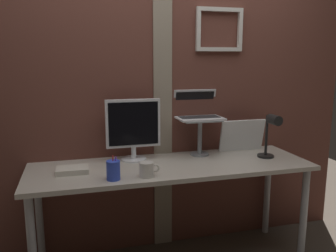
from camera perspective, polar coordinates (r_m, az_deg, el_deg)
brick_wall_back at (r=2.67m, az=-1.20°, el=6.30°), size 3.04×0.16×2.48m
desk at (r=2.44m, az=0.63°, el=-8.02°), size 1.92×0.60×0.74m
monitor at (r=2.48m, az=-5.66°, el=-0.06°), size 0.38×0.18×0.44m
laptop_stand at (r=2.62m, az=5.19°, el=-0.84°), size 0.28×0.22×0.27m
laptop at (r=2.65m, az=4.76°, el=2.54°), size 0.34×0.27×0.21m
whiteboard_panel at (r=2.80m, az=11.92°, el=-1.50°), size 0.36×0.07×0.25m
desk_lamp at (r=2.61m, az=16.33°, el=-0.88°), size 0.12×0.20×0.33m
pen_cup at (r=2.13m, az=-8.85°, el=-7.10°), size 0.08×0.08×0.15m
coffee_mug at (r=2.17m, az=-3.43°, el=-7.05°), size 0.13×0.09×0.09m
paper_clutter_stack at (r=2.33m, az=-15.21°, el=-6.90°), size 0.20×0.15×0.03m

